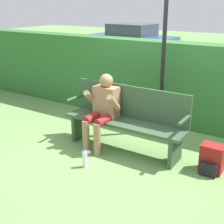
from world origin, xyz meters
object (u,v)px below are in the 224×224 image
(backpack, at_px, (212,159))
(water_bottle, at_px, (85,159))
(parked_car, at_px, (132,39))
(park_bench, at_px, (126,118))
(signpost, at_px, (164,47))
(person_seated, at_px, (103,107))

(backpack, relative_size, water_bottle, 1.48)
(parked_car, bearing_deg, park_bench, -56.55)
(signpost, bearing_deg, person_seated, -116.35)
(person_seated, bearing_deg, backpack, 4.02)
(park_bench, distance_m, water_bottle, 0.94)
(person_seated, relative_size, signpost, 0.44)
(backpack, distance_m, water_bottle, 1.73)
(parked_car, bearing_deg, water_bottle, -59.57)
(signpost, xyz_separation_m, parked_car, (-4.92, 7.75, -0.89))
(park_bench, bearing_deg, parked_car, 118.77)
(park_bench, bearing_deg, person_seated, -158.92)
(water_bottle, xyz_separation_m, signpost, (0.34, 1.74, 1.37))
(water_bottle, distance_m, signpost, 2.24)
(backpack, height_order, parked_car, parked_car)
(water_bottle, bearing_deg, signpost, 78.97)
(parked_car, bearing_deg, person_seated, -58.70)
(park_bench, relative_size, person_seated, 1.67)
(person_seated, height_order, signpost, signpost)
(backpack, xyz_separation_m, parked_car, (-6.10, 8.67, 0.41))
(park_bench, bearing_deg, signpost, 79.59)
(park_bench, height_order, parked_car, parked_car)
(person_seated, bearing_deg, park_bench, 21.08)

